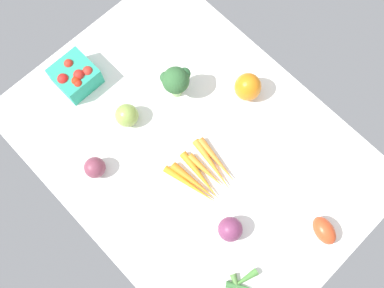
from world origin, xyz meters
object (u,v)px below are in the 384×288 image
object	(u,v)px
red_onion_center	(95,168)
berry_basket	(76,76)
okra_pile	(237,288)
broccoli_head	(175,80)
carrot_bunch	(204,174)
heirloom_tomato_green	(127,115)
red_onion_near_basket	(230,229)
roma_tomato	(324,230)
bell_pepper_orange	(248,87)

from	to	relation	value
red_onion_center	berry_basket	distance (cm)	28.98
okra_pile	broccoli_head	bearing A→B (deg)	152.26
carrot_bunch	broccoli_head	world-z (taller)	broccoli_head
broccoli_head	heirloom_tomato_green	size ratio (longest dim) A/B	1.81
red_onion_center	berry_basket	xyz separation A→B (cm)	(-25.31, 14.08, 0.92)
heirloom_tomato_green	red_onion_near_basket	bearing A→B (deg)	-2.34
heirloom_tomato_green	okra_pile	bearing A→B (deg)	-11.29
broccoli_head	roma_tomato	distance (cm)	58.58
carrot_bunch	roma_tomato	bearing A→B (deg)	19.47
red_onion_center	carrot_bunch	distance (cm)	30.67
broccoli_head	roma_tomato	size ratio (longest dim) A/B	1.54
carrot_bunch	okra_pile	xyz separation A→B (cm)	(28.15, -15.39, -0.20)
carrot_bunch	bell_pepper_orange	xyz separation A→B (cm)	(-9.14, 27.10, 3.42)
carrot_bunch	red_onion_near_basket	bearing A→B (deg)	-20.45
red_onion_near_basket	bell_pepper_orange	xyz separation A→B (cm)	(-25.37, 33.15, 1.22)
broccoli_head	roma_tomato	world-z (taller)	broccoli_head
roma_tomato	red_onion_near_basket	bearing A→B (deg)	60.74
red_onion_center	carrot_bunch	size ratio (longest dim) A/B	0.34
carrot_bunch	broccoli_head	distance (cm)	28.00
roma_tomato	okra_pile	xyz separation A→B (cm)	(-5.90, -27.42, -1.61)
berry_basket	carrot_bunch	bearing A→B (deg)	8.38
bell_pepper_orange	okra_pile	xyz separation A→B (cm)	(37.29, -42.49, -3.62)
carrot_bunch	bell_pepper_orange	size ratio (longest dim) A/B	1.97
red_onion_center	bell_pepper_orange	size ratio (longest dim) A/B	0.66
heirloom_tomato_green	roma_tomato	xyz separation A→B (cm)	(61.66, 16.30, -0.86)
red_onion_center	carrot_bunch	bearing A→B (deg)	43.52
red_onion_near_basket	heirloom_tomato_green	bearing A→B (deg)	177.66
red_onion_center	bell_pepper_orange	world-z (taller)	bell_pepper_orange
red_onion_near_basket	bell_pepper_orange	bearing A→B (deg)	127.42
red_onion_center	red_onion_near_basket	distance (cm)	41.26
heirloom_tomato_green	okra_pile	size ratio (longest dim) A/B	0.51
red_onion_near_basket	berry_basket	world-z (taller)	berry_basket
carrot_bunch	heirloom_tomato_green	world-z (taller)	heirloom_tomato_green
red_onion_near_basket	roma_tomato	xyz separation A→B (cm)	(17.83, 18.09, -0.79)
red_onion_near_basket	okra_pile	world-z (taller)	red_onion_near_basket
carrot_bunch	broccoli_head	xyz separation A→B (cm)	(-24.29, 12.19, 6.75)
red_onion_center	okra_pile	xyz separation A→B (cm)	(50.35, 5.69, -2.08)
heirloom_tomato_green	bell_pepper_orange	size ratio (longest dim) A/B	0.75
broccoli_head	bell_pepper_orange	size ratio (longest dim) A/B	1.35
red_onion_near_basket	broccoli_head	xyz separation A→B (cm)	(-40.51, 18.24, 4.55)
heirloom_tomato_green	okra_pile	world-z (taller)	heirloom_tomato_green
red_onion_near_basket	roma_tomato	bearing A→B (deg)	45.42
red_onion_near_basket	heirloom_tomato_green	distance (cm)	43.87
roma_tomato	okra_pile	distance (cm)	28.10
carrot_bunch	heirloom_tomato_green	distance (cm)	28.02
red_onion_center	roma_tomato	world-z (taller)	red_onion_center
red_onion_near_basket	red_onion_center	bearing A→B (deg)	-158.64
red_onion_center	carrot_bunch	world-z (taller)	red_onion_center
red_onion_center	red_onion_near_basket	bearing A→B (deg)	21.36
carrot_bunch	red_onion_near_basket	world-z (taller)	red_onion_near_basket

